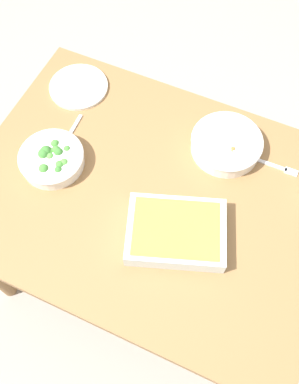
% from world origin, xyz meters
% --- Properties ---
extents(ground_plane, '(6.00, 6.00, 0.00)m').
position_xyz_m(ground_plane, '(0.00, 0.00, 0.00)').
color(ground_plane, '#9E9389').
extents(dining_table, '(1.20, 0.90, 0.74)m').
position_xyz_m(dining_table, '(0.00, 0.00, 0.65)').
color(dining_table, olive).
rests_on(dining_table, ground_plane).
extents(stew_bowl, '(0.25, 0.25, 0.06)m').
position_xyz_m(stew_bowl, '(0.17, 0.26, 0.77)').
color(stew_bowl, white).
rests_on(stew_bowl, dining_table).
extents(broccoli_bowl, '(0.22, 0.22, 0.07)m').
position_xyz_m(broccoli_bowl, '(-0.34, -0.03, 0.77)').
color(broccoli_bowl, white).
rests_on(broccoli_bowl, dining_table).
extents(baking_dish, '(0.36, 0.31, 0.06)m').
position_xyz_m(baking_dish, '(0.14, -0.11, 0.77)').
color(baking_dish, silver).
rests_on(baking_dish, dining_table).
extents(side_plate, '(0.22, 0.22, 0.01)m').
position_xyz_m(side_plate, '(-0.43, 0.30, 0.75)').
color(side_plate, silver).
rests_on(side_plate, dining_table).
extents(spoon_by_stew, '(0.10, 0.16, 0.01)m').
position_xyz_m(spoon_by_stew, '(0.19, 0.23, 0.74)').
color(spoon_by_stew, silver).
rests_on(spoon_by_stew, dining_table).
extents(spoon_by_broccoli, '(0.03, 0.18, 0.01)m').
position_xyz_m(spoon_by_broccoli, '(-0.35, 0.07, 0.74)').
color(spoon_by_broccoli, silver).
rests_on(spoon_by_broccoli, dining_table).
extents(fork_on_table, '(0.18, 0.02, 0.01)m').
position_xyz_m(fork_on_table, '(0.35, 0.26, 0.74)').
color(fork_on_table, silver).
rests_on(fork_on_table, dining_table).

